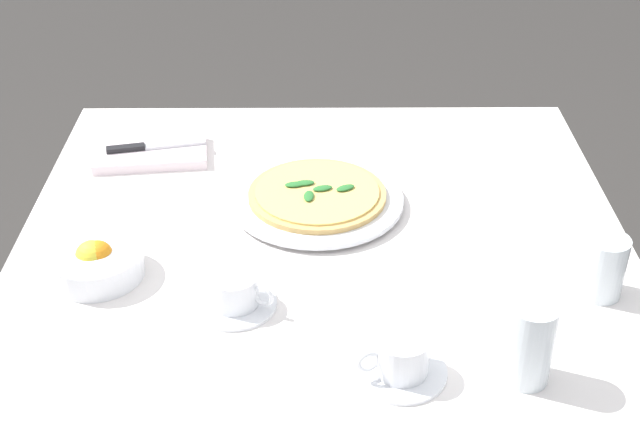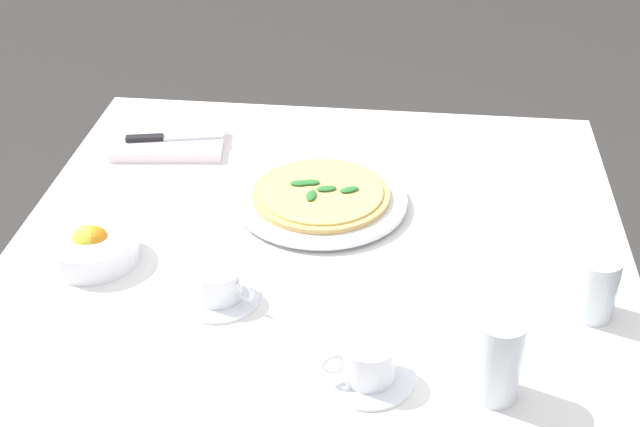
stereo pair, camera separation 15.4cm
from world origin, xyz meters
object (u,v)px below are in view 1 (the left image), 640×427
napkin_folded (151,152)px  water_glass_center_back (529,348)px  pizza (317,194)px  pizza_plate (317,200)px  dinner_knife (152,146)px  coffee_cup_near_right (235,292)px  citrus_bowl (96,262)px  coffee_cup_back_corner (401,358)px  water_glass_far_right (602,268)px

napkin_folded → water_glass_center_back: bearing=-52.4°
pizza → pizza_plate: bearing=-39.6°
napkin_folded → dinner_knife: bearing=5.8°
pizza_plate → coffee_cup_near_right: size_ratio=2.40×
pizza_plate → napkin_folded: 0.38m
water_glass_center_back → citrus_bowl: 0.68m
citrus_bowl → water_glass_center_back: bearing=-20.7°
coffee_cup_back_corner → pizza: bearing=104.5°
citrus_bowl → coffee_cup_back_corner: bearing=-26.4°
napkin_folded → coffee_cup_near_right: bearing=-73.2°
pizza_plate → water_glass_center_back: 0.54m
water_glass_center_back → dinner_knife: water_glass_center_back is taller
water_glass_far_right → water_glass_center_back: size_ratio=0.81×
napkin_folded → dinner_knife: (0.00, 0.00, 0.01)m
pizza_plate → coffee_cup_near_right: (-0.13, -0.29, 0.01)m
dinner_knife → citrus_bowl: 0.40m
water_glass_center_back → citrus_bowl: water_glass_center_back is taller
water_glass_far_right → coffee_cup_back_corner: bearing=-150.8°
dinner_knife → pizza_plate: bearing=-41.7°
coffee_cup_near_right → coffee_cup_back_corner: (0.24, -0.15, 0.00)m
coffee_cup_back_corner → pizza_plate: bearing=104.4°
citrus_bowl → dinner_knife: bearing=86.0°
pizza → coffee_cup_back_corner: 0.46m
water_glass_far_right → dinner_knife: size_ratio=0.52×
pizza_plate → water_glass_far_right: bearing=-30.8°
pizza_plate → dinner_knife: bearing=150.5°
water_glass_far_right → napkin_folded: water_glass_far_right is taller
napkin_folded → citrus_bowl: citrus_bowl is taller
coffee_cup_near_right → dinner_knife: bearing=112.9°
pizza_plate → pizza: 0.01m
coffee_cup_near_right → napkin_folded: size_ratio=0.56×
pizza → water_glass_far_right: 0.51m
pizza → napkin_folded: pizza is taller
pizza_plate → dinner_knife: size_ratio=1.61×
coffee_cup_near_right → water_glass_center_back: bearing=-21.5°
water_glass_far_right → dinner_knife: (-0.77, 0.45, -0.02)m
pizza_plate → water_glass_center_back: size_ratio=2.51×
pizza_plate → water_glass_center_back: water_glass_center_back is taller
pizza_plate → coffee_cup_near_right: bearing=-113.6°
dinner_knife → citrus_bowl: citrus_bowl is taller
water_glass_center_back → napkin_folded: size_ratio=0.53×
pizza_plate → pizza: bearing=140.4°
coffee_cup_near_right → water_glass_far_right: size_ratio=1.28×
water_glass_far_right → napkin_folded: 0.89m
coffee_cup_near_right → water_glass_far_right: bearing=2.9°
pizza → citrus_bowl: bearing=-149.4°
water_glass_center_back → citrus_bowl: (-0.64, 0.24, -0.03)m
pizza_plate → water_glass_far_right: (0.44, -0.26, 0.04)m
napkin_folded → pizza_plate: bearing=-35.6°
pizza → citrus_bowl: size_ratio=1.66×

